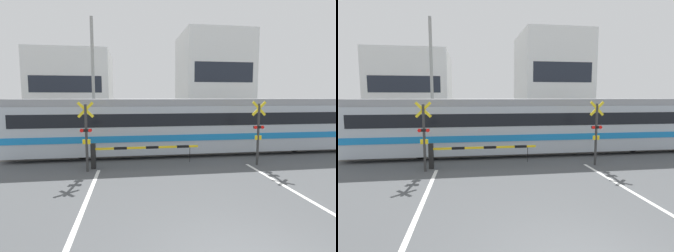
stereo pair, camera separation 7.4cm
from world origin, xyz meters
The scene contains 12 objects.
rail_track_near centered at (0.00, 9.49, 0.04)m, with size 50.00×0.10×0.08m.
rail_track_far centered at (0.00, 10.93, 0.04)m, with size 50.00×0.10×0.08m.
road_stripe_left centered at (-3.38, 1.62, 0.00)m, with size 0.14×11.24×0.01m.
commuter_train centered at (1.44, 10.21, 1.63)m, with size 18.94×2.88×3.03m.
crossing_barrier_near centered at (-2.26, 7.54, 0.73)m, with size 4.81×0.20×1.11m.
crossing_barrier_far centered at (2.26, 13.20, 0.73)m, with size 4.81×0.20×1.11m.
crossing_signal_left centered at (-3.83, 7.12, 1.63)m, with size 0.68×0.15×2.96m.
crossing_signal_right centered at (3.83, 7.12, 1.63)m, with size 0.68×0.15×2.96m.
pedestrian centered at (-1.66, 16.91, 0.88)m, with size 0.38×0.22×1.54m.
building_left_of_street centered at (-7.94, 26.09, 3.95)m, with size 7.93×7.93×7.90m.
building_right_of_street centered at (7.72, 26.09, 5.16)m, with size 7.47×7.93×10.32m.
utility_pole_streetside centered at (-4.58, 15.70, 4.40)m, with size 0.22×0.22×8.81m.
Camera 1 is at (-2.05, -4.08, 3.16)m, focal length 28.00 mm.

